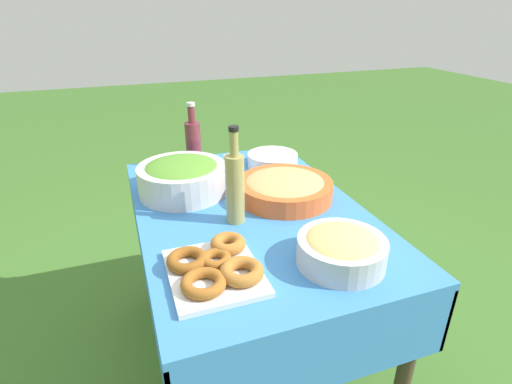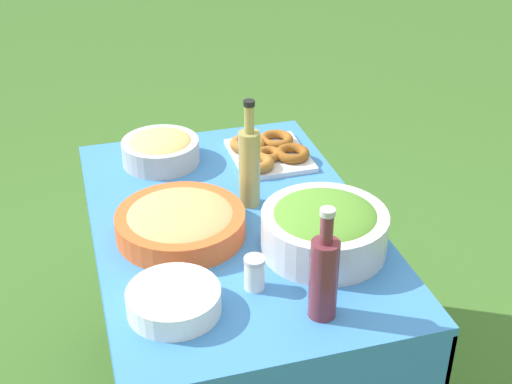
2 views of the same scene
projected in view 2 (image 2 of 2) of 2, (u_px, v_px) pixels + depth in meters
picnic_table at (233, 253)px, 2.09m from camera, size 1.18×0.78×0.76m
salad_bowl at (324, 227)px, 1.87m from camera, size 0.34×0.34×0.13m
pasta_bowl at (161, 149)px, 2.31m from camera, size 0.25×0.25×0.10m
donut_platter at (268, 152)px, 2.35m from camera, size 0.29×0.28×0.05m
plate_stack at (174, 301)px, 1.68m from camera, size 0.22×0.22×0.06m
olive_oil_bottle at (249, 165)px, 2.05m from camera, size 0.06×0.06×0.33m
wine_bottle at (324, 275)px, 1.62m from camera, size 0.07×0.07×0.29m
bread_bowl at (180, 221)px, 1.95m from camera, size 0.36×0.36×0.09m
salt_shaker at (255, 273)px, 1.75m from camera, size 0.05×0.05×0.09m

